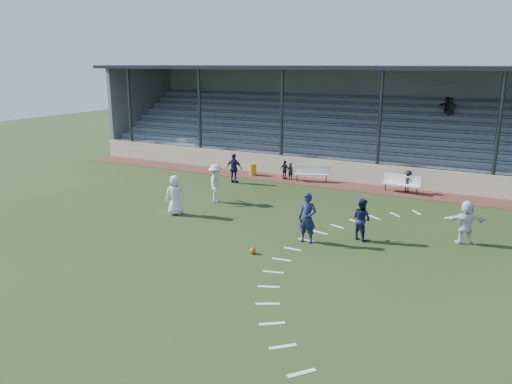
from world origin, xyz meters
TOP-DOWN VIEW (x-y plane):
  - ground at (0.00, 0.00)m, footprint 90.00×90.00m
  - cinder_track at (0.00, 10.50)m, footprint 34.00×2.00m
  - retaining_wall at (0.00, 11.55)m, footprint 34.00×0.18m
  - bench_left at (-0.53, 10.70)m, footprint 2.02×1.09m
  - bench_right at (4.68, 10.49)m, footprint 2.03×0.63m
  - trash_bin at (-4.41, 10.54)m, footprint 0.44×0.44m
  - football at (1.74, -1.10)m, footprint 0.23×0.23m
  - player_white_lead at (-3.69, 1.59)m, footprint 1.07×0.96m
  - player_navy_lead at (3.04, 0.95)m, footprint 0.72×0.47m
  - player_navy_mid at (4.80, 2.24)m, footprint 1.00×0.91m
  - player_white_wing at (-3.18, 4.28)m, footprint 1.20×1.43m
  - player_navy_wing at (-4.43, 8.27)m, footprint 1.02×0.45m
  - player_white_back at (8.48, 3.67)m, footprint 1.67×1.01m
  - sub_left_near at (-1.86, 10.54)m, footprint 0.40×0.30m
  - sub_left_far at (-2.18, 10.41)m, footprint 0.71×0.46m
  - sub_right at (4.96, 10.64)m, footprint 0.85×0.61m
  - grandstand at (0.00, 16.26)m, footprint 34.60×9.00m
  - penalty_arc at (4.12, 0.00)m, footprint 3.89×14.63m

SIDE VIEW (x-z plane):
  - ground at x=0.00m, z-range 0.00..0.00m
  - penalty_arc at x=4.12m, z-range 0.00..0.01m
  - cinder_track at x=0.00m, z-range 0.00..0.02m
  - football at x=1.74m, z-range 0.00..0.23m
  - trash_bin at x=-4.41m, z-range 0.02..0.73m
  - sub_left_near at x=-1.86m, z-range 0.02..1.01m
  - sub_left_far at x=-2.18m, z-range 0.02..1.15m
  - bench_left at x=-0.53m, z-range 0.11..1.06m
  - bench_right at x=4.68m, z-range 0.11..1.06m
  - retaining_wall at x=0.00m, z-range 0.00..1.20m
  - sub_right at x=4.96m, z-range 0.02..1.21m
  - player_navy_mid at x=4.80m, z-range 0.00..1.67m
  - player_white_back at x=8.48m, z-range 0.00..1.71m
  - player_navy_wing at x=-4.43m, z-range 0.00..1.71m
  - player_white_lead at x=-3.69m, z-range 0.00..1.84m
  - player_white_wing at x=-3.18m, z-range 0.00..1.92m
  - player_navy_lead at x=3.04m, z-range 0.00..1.97m
  - grandstand at x=0.00m, z-range -1.10..5.51m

